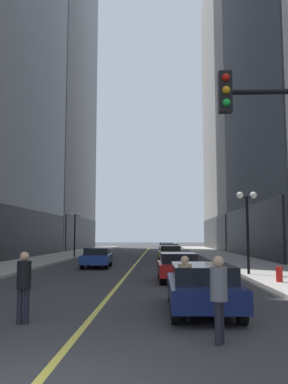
{
  "coord_description": "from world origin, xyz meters",
  "views": [
    {
      "loc": [
        1.74,
        -5.5,
        2.09
      ],
      "look_at": [
        0.29,
        35.23,
        6.53
      ],
      "focal_mm": 38.12,
      "sensor_mm": 36.0,
      "label": 1
    }
  ],
  "objects_px": {
    "car_blue": "(97,257)",
    "fire_hydrant_right": "(279,276)",
    "street_lamp_right_mid": "(247,214)",
    "pedestrian_in_black_coat": "(24,281)",
    "car_black": "(166,247)",
    "pedestrian_in_tan_trench": "(185,283)",
    "car_grey": "(169,250)",
    "pedestrian_in_grey_suit": "(219,292)",
    "car_yellow": "(170,253)",
    "street_lamp_left_far": "(75,224)",
    "car_navy": "(202,286)",
    "car_red": "(178,266)"
  },
  "relations": [
    {
      "from": "car_red",
      "to": "pedestrian_in_black_coat",
      "type": "height_order",
      "value": "pedestrian_in_black_coat"
    },
    {
      "from": "street_lamp_right_mid",
      "to": "fire_hydrant_right",
      "type": "distance_m",
      "value": 4.68
    },
    {
      "from": "car_black",
      "to": "pedestrian_in_tan_trench",
      "type": "height_order",
      "value": "pedestrian_in_tan_trench"
    },
    {
      "from": "pedestrian_in_tan_trench",
      "to": "car_blue",
      "type": "bearing_deg",
      "value": 105.63
    },
    {
      "from": "car_navy",
      "to": "car_blue",
      "type": "relative_size",
      "value": 1.06
    },
    {
      "from": "car_black",
      "to": "pedestrian_in_grey_suit",
      "type": "height_order",
      "value": "pedestrian_in_grey_suit"
    },
    {
      "from": "car_black",
      "to": "pedestrian_in_grey_suit",
      "type": "bearing_deg",
      "value": -89.66
    },
    {
      "from": "car_red",
      "to": "pedestrian_in_tan_trench",
      "type": "relative_size",
      "value": 2.58
    },
    {
      "from": "pedestrian_in_grey_suit",
      "to": "car_blue",
      "type": "bearing_deg",
      "value": 105.39
    },
    {
      "from": "car_red",
      "to": "car_yellow",
      "type": "relative_size",
      "value": 0.97
    },
    {
      "from": "car_blue",
      "to": "pedestrian_in_tan_trench",
      "type": "relative_size",
      "value": 2.75
    },
    {
      "from": "pedestrian_in_grey_suit",
      "to": "street_lamp_left_far",
      "type": "relative_size",
      "value": 0.38
    },
    {
      "from": "pedestrian_in_black_coat",
      "to": "fire_hydrant_right",
      "type": "relative_size",
      "value": 2.15
    },
    {
      "from": "pedestrian_in_tan_trench",
      "to": "pedestrian_in_grey_suit",
      "type": "relative_size",
      "value": 0.94
    },
    {
      "from": "car_yellow",
      "to": "street_lamp_right_mid",
      "type": "height_order",
      "value": "street_lamp_right_mid"
    },
    {
      "from": "car_yellow",
      "to": "pedestrian_in_black_coat",
      "type": "distance_m",
      "value": 24.73
    },
    {
      "from": "street_lamp_right_mid",
      "to": "car_navy",
      "type": "bearing_deg",
      "value": -109.15
    },
    {
      "from": "car_navy",
      "to": "pedestrian_in_black_coat",
      "type": "xyz_separation_m",
      "value": [
        -4.46,
        -1.66,
        0.28
      ]
    },
    {
      "from": "car_red",
      "to": "car_yellow",
      "type": "height_order",
      "value": "same"
    },
    {
      "from": "street_lamp_left_far",
      "to": "pedestrian_in_tan_trench",
      "type": "bearing_deg",
      "value": -73.13
    },
    {
      "from": "car_blue",
      "to": "car_yellow",
      "type": "height_order",
      "value": "same"
    },
    {
      "from": "car_black",
      "to": "street_lamp_left_far",
      "type": "height_order",
      "value": "street_lamp_left_far"
    },
    {
      "from": "car_navy",
      "to": "street_lamp_left_far",
      "type": "xyz_separation_m",
      "value": [
        -9.33,
        27.85,
        2.54
      ]
    },
    {
      "from": "pedestrian_in_black_coat",
      "to": "street_lamp_left_far",
      "type": "bearing_deg",
      "value": 99.38
    },
    {
      "from": "car_black",
      "to": "street_lamp_right_mid",
      "type": "relative_size",
      "value": 1.03
    },
    {
      "from": "pedestrian_in_grey_suit",
      "to": "street_lamp_right_mid",
      "type": "xyz_separation_m",
      "value": [
        3.48,
        13.33,
        2.26
      ]
    },
    {
      "from": "pedestrian_in_black_coat",
      "to": "street_lamp_left_far",
      "type": "distance_m",
      "value": 30.0
    },
    {
      "from": "car_navy",
      "to": "car_yellow",
      "type": "distance_m",
      "value": 22.71
    },
    {
      "from": "car_grey",
      "to": "car_blue",
      "type": "bearing_deg",
      "value": -109.51
    },
    {
      "from": "pedestrian_in_tan_trench",
      "to": "car_yellow",
      "type": "bearing_deg",
      "value": 89.38
    },
    {
      "from": "car_grey",
      "to": "pedestrian_in_tan_trench",
      "type": "distance_m",
      "value": 31.94
    },
    {
      "from": "car_navy",
      "to": "pedestrian_in_tan_trench",
      "type": "xyz_separation_m",
      "value": [
        -0.53,
        -1.16,
        0.21
      ]
    },
    {
      "from": "car_navy",
      "to": "car_red",
      "type": "distance_m",
      "value": 7.75
    },
    {
      "from": "street_lamp_right_mid",
      "to": "fire_hydrant_right",
      "type": "xyz_separation_m",
      "value": [
        0.5,
        -3.67,
        -2.86
      ]
    },
    {
      "from": "fire_hydrant_right",
      "to": "car_black",
      "type": "bearing_deg",
      "value": 97.35
    },
    {
      "from": "car_black",
      "to": "pedestrian_in_tan_trench",
      "type": "relative_size",
      "value": 2.84
    },
    {
      "from": "street_lamp_right_mid",
      "to": "pedestrian_in_black_coat",
      "type": "bearing_deg",
      "value": -124.24
    },
    {
      "from": "car_blue",
      "to": "car_yellow",
      "type": "xyz_separation_m",
      "value": [
        5.05,
        6.74,
        -0.0
      ]
    },
    {
      "from": "car_red",
      "to": "pedestrian_in_tan_trench",
      "type": "height_order",
      "value": "pedestrian_in_tan_trench"
    },
    {
      "from": "car_blue",
      "to": "pedestrian_in_grey_suit",
      "type": "height_order",
      "value": "pedestrian_in_grey_suit"
    },
    {
      "from": "pedestrian_in_black_coat",
      "to": "pedestrian_in_tan_trench",
      "type": "bearing_deg",
      "value": 7.27
    },
    {
      "from": "car_yellow",
      "to": "car_black",
      "type": "xyz_separation_m",
      "value": [
        0.01,
        16.42,
        0.0
      ]
    },
    {
      "from": "car_blue",
      "to": "fire_hydrant_right",
      "type": "distance_m",
      "value": 13.41
    },
    {
      "from": "car_grey",
      "to": "pedestrian_in_black_coat",
      "type": "height_order",
      "value": "pedestrian_in_black_coat"
    },
    {
      "from": "pedestrian_in_tan_trench",
      "to": "street_lamp_left_far",
      "type": "height_order",
      "value": "street_lamp_left_far"
    },
    {
      "from": "fire_hydrant_right",
      "to": "street_lamp_right_mid",
      "type": "bearing_deg",
      "value": 97.76
    },
    {
      "from": "car_navy",
      "to": "street_lamp_left_far",
      "type": "relative_size",
      "value": 1.05
    },
    {
      "from": "car_navy",
      "to": "car_yellow",
      "type": "relative_size",
      "value": 1.1
    },
    {
      "from": "car_black",
      "to": "pedestrian_in_grey_suit",
      "type": "xyz_separation_m",
      "value": [
        0.26,
        -42.48,
        0.27
      ]
    },
    {
      "from": "car_navy",
      "to": "car_yellow",
      "type": "height_order",
      "value": "same"
    }
  ]
}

